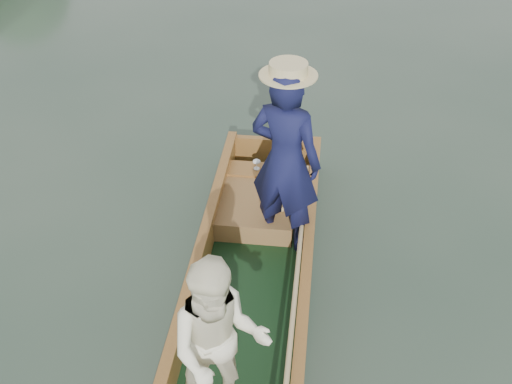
# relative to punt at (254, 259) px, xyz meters

# --- Properties ---
(ground) EXTENTS (120.00, 120.00, 0.00)m
(ground) POSITION_rel_punt_xyz_m (-0.05, -0.04, -0.63)
(ground) COLOR #283D30
(ground) RESTS_ON ground
(punt) EXTENTS (1.21, 5.11, 2.06)m
(punt) POSITION_rel_punt_xyz_m (0.00, 0.00, 0.00)
(punt) COLOR black
(punt) RESTS_ON ground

